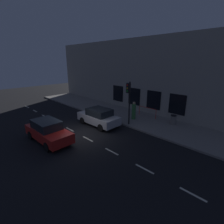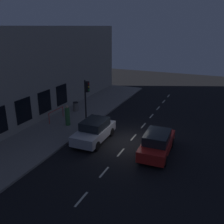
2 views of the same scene
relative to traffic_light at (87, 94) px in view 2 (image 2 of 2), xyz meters
name	(u,v)px [view 2 (image 2 of 2)]	position (x,y,z in m)	size (l,w,h in m)	color
ground_plane	(129,143)	(-4.24, 1.40, -2.86)	(60.00, 60.00, 0.00)	black
sidewalk	(58,128)	(2.01, 1.40, -2.79)	(4.50, 32.00, 0.15)	gray
building_facade	(29,78)	(4.56, 1.40, 1.18)	(0.65, 32.00, 8.10)	gray
lane_centre_line	(133,137)	(-4.24, 0.40, -2.86)	(0.12, 27.20, 0.01)	beige
traffic_light	(87,94)	(0.00, 0.00, 0.00)	(0.47, 0.32, 3.86)	black
parked_car_0	(157,143)	(-6.48, 2.18, -2.07)	(1.93, 4.29, 1.58)	red
parked_car_1	(94,131)	(-1.74, 2.06, -2.07)	(1.98, 4.14, 1.58)	#B7B7BC
pedestrian_0	(67,116)	(1.56, 0.60, -1.91)	(0.53, 0.53, 1.75)	#336B38
trash_bin	(76,106)	(2.93, -2.87, -2.27)	(0.53, 0.53, 0.88)	slate
red_railing	(56,112)	(3.13, 0.05, -1.99)	(0.05, 2.08, 0.97)	red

